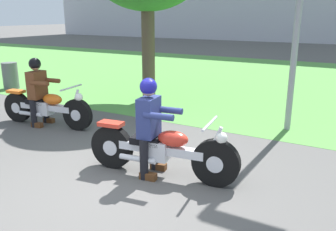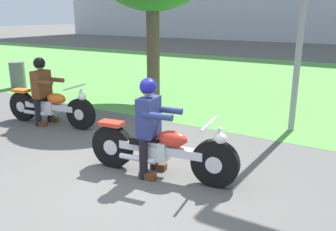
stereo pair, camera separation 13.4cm
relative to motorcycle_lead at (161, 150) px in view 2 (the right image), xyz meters
The scene contains 7 objects.
ground 0.92m from the motorcycle_lead, 120.59° to the right, with size 120.00×120.00×0.00m, color #565451.
grass_verge 8.32m from the motorcycle_lead, 92.92° to the left, with size 60.00×12.00×0.01m, color #549342.
motorcycle_lead is the anchor object (origin of this frame).
rider_lead 0.46m from the motorcycle_lead, behind, with size 0.59×0.51×1.41m.
motorcycle_follow 3.39m from the motorcycle_lead, 165.02° to the left, with size 2.16×0.67×0.87m.
rider_follow 3.57m from the motorcycle_lead, 166.03° to the left, with size 0.59×0.51×1.40m.
trash_can 7.80m from the motorcycle_lead, 157.43° to the left, with size 0.46×0.46×0.81m, color #595E5B.
Camera 2 is at (2.92, -3.20, 2.24)m, focal length 37.79 mm.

